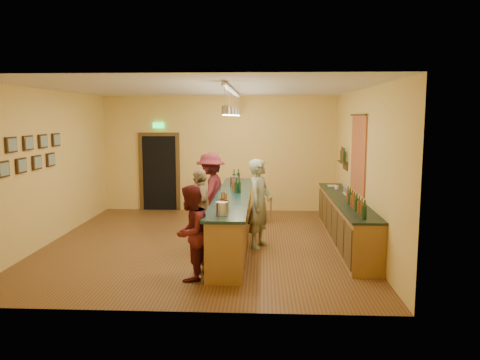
{
  "coord_description": "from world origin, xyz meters",
  "views": [
    {
      "loc": [
        1.22,
        -9.53,
        2.65
      ],
      "look_at": [
        0.74,
        0.2,
        1.32
      ],
      "focal_mm": 35.0,
      "sensor_mm": 36.0,
      "label": 1
    }
  ],
  "objects_px": {
    "customer_b": "(200,210)",
    "bar_stool": "(266,202)",
    "tasting_bar": "(233,215)",
    "customer_c": "(211,192)",
    "back_counter": "(346,220)",
    "customer_a": "(191,233)",
    "bartender": "(259,203)"
  },
  "relations": [
    {
      "from": "customer_c",
      "to": "back_counter",
      "type": "bearing_deg",
      "value": 84.03
    },
    {
      "from": "back_counter",
      "to": "bartender",
      "type": "relative_size",
      "value": 2.53
    },
    {
      "from": "tasting_bar",
      "to": "customer_c",
      "type": "distance_m",
      "value": 1.26
    },
    {
      "from": "back_counter",
      "to": "customer_c",
      "type": "height_order",
      "value": "customer_c"
    },
    {
      "from": "customer_a",
      "to": "customer_c",
      "type": "xyz_separation_m",
      "value": [
        -0.04,
        3.27,
        0.13
      ]
    },
    {
      "from": "back_counter",
      "to": "tasting_bar",
      "type": "height_order",
      "value": "tasting_bar"
    },
    {
      "from": "back_counter",
      "to": "bar_stool",
      "type": "distance_m",
      "value": 2.46
    },
    {
      "from": "back_counter",
      "to": "customer_c",
      "type": "distance_m",
      "value": 3.11
    },
    {
      "from": "bartender",
      "to": "customer_b",
      "type": "relative_size",
      "value": 1.1
    },
    {
      "from": "bartender",
      "to": "bar_stool",
      "type": "relative_size",
      "value": 2.73
    },
    {
      "from": "back_counter",
      "to": "customer_b",
      "type": "height_order",
      "value": "customer_b"
    },
    {
      "from": "bartender",
      "to": "customer_c",
      "type": "distance_m",
      "value": 1.73
    },
    {
      "from": "customer_a",
      "to": "customer_b",
      "type": "height_order",
      "value": "customer_b"
    },
    {
      "from": "back_counter",
      "to": "bartender",
      "type": "bearing_deg",
      "value": -167.24
    },
    {
      "from": "back_counter",
      "to": "customer_a",
      "type": "height_order",
      "value": "customer_a"
    },
    {
      "from": "bartender",
      "to": "customer_a",
      "type": "bearing_deg",
      "value": 172.67
    },
    {
      "from": "customer_b",
      "to": "bar_stool",
      "type": "xyz_separation_m",
      "value": [
        1.31,
        2.56,
        -0.31
      ]
    },
    {
      "from": "customer_a",
      "to": "bar_stool",
      "type": "height_order",
      "value": "customer_a"
    },
    {
      "from": "bartender",
      "to": "customer_b",
      "type": "distance_m",
      "value": 1.21
    },
    {
      "from": "tasting_bar",
      "to": "bartender",
      "type": "distance_m",
      "value": 0.67
    },
    {
      "from": "customer_a",
      "to": "customer_b",
      "type": "bearing_deg",
      "value": -160.01
    },
    {
      "from": "customer_a",
      "to": "customer_b",
      "type": "xyz_separation_m",
      "value": [
        -0.06,
        1.63,
        0.04
      ]
    },
    {
      "from": "bar_stool",
      "to": "back_counter",
      "type": "bearing_deg",
      "value": -47.5
    },
    {
      "from": "bar_stool",
      "to": "customer_c",
      "type": "bearing_deg",
      "value": -144.56
    },
    {
      "from": "back_counter",
      "to": "customer_a",
      "type": "bearing_deg",
      "value": -140.75
    },
    {
      "from": "back_counter",
      "to": "customer_b",
      "type": "distance_m",
      "value": 3.08
    },
    {
      "from": "tasting_bar",
      "to": "customer_b",
      "type": "bearing_deg",
      "value": -136.98
    },
    {
      "from": "customer_c",
      "to": "customer_a",
      "type": "bearing_deg",
      "value": 11.55
    },
    {
      "from": "customer_b",
      "to": "bar_stool",
      "type": "distance_m",
      "value": 2.89
    },
    {
      "from": "tasting_bar",
      "to": "bar_stool",
      "type": "bearing_deg",
      "value": 70.57
    },
    {
      "from": "customer_b",
      "to": "bar_stool",
      "type": "relative_size",
      "value": 2.48
    },
    {
      "from": "customer_b",
      "to": "bar_stool",
      "type": "height_order",
      "value": "customer_b"
    }
  ]
}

